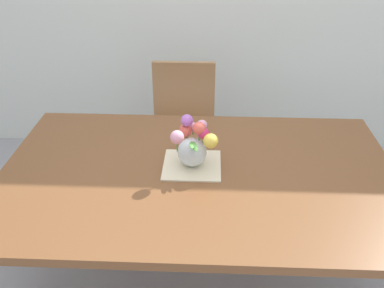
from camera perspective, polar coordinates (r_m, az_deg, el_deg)
ground_plane at (r=2.50m, az=0.72°, el=-17.62°), size 12.00×12.00×0.00m
dining_table at (r=2.07m, az=0.83°, el=-5.20°), size 1.86×1.18×0.73m
chair_far at (r=2.94m, az=-1.17°, el=3.06°), size 0.42×0.42×0.90m
placemat at (r=2.07m, az=0.00°, el=-2.79°), size 0.27×0.27×0.01m
flower_vase at (r=2.01m, az=0.12°, el=0.01°), size 0.21×0.21×0.24m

